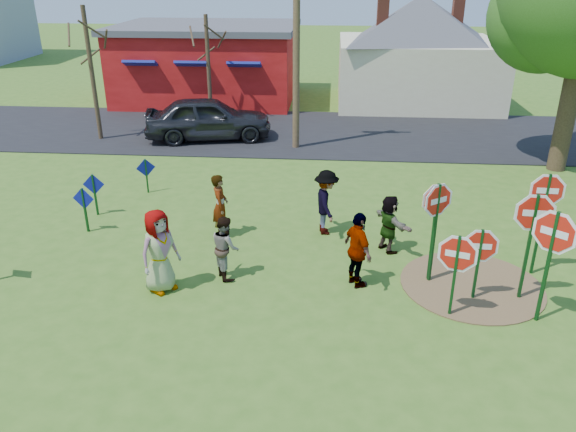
% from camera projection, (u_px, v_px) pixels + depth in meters
% --- Properties ---
extents(ground, '(120.00, 120.00, 0.00)m').
position_uv_depth(ground, '(280.00, 257.00, 14.05)').
color(ground, '#3A631C').
rests_on(ground, ground).
extents(road, '(120.00, 7.50, 0.04)m').
position_uv_depth(road, '(304.00, 132.00, 24.51)').
color(road, black).
rests_on(road, ground).
extents(dirt_patch, '(3.20, 3.20, 0.03)m').
position_uv_depth(dirt_patch, '(471.00, 285.00, 12.81)').
color(dirt_patch, brown).
rests_on(dirt_patch, ground).
extents(red_building, '(9.40, 7.69, 3.90)m').
position_uv_depth(red_building, '(209.00, 62.00, 30.03)').
color(red_building, maroon).
rests_on(red_building, ground).
extents(cream_house, '(9.40, 9.40, 6.50)m').
position_uv_depth(cream_house, '(418.00, 46.00, 28.84)').
color(cream_house, beige).
rests_on(cream_house, ground).
extents(stop_sign_a, '(1.03, 0.36, 1.97)m').
position_uv_depth(stop_sign_a, '(457.00, 259.00, 11.22)').
color(stop_sign_a, '#113E18').
rests_on(stop_sign_a, ground).
extents(stop_sign_b, '(0.93, 0.36, 2.52)m').
position_uv_depth(stop_sign_b, '(436.00, 208.00, 12.31)').
color(stop_sign_b, '#113E18').
rests_on(stop_sign_b, ground).
extents(stop_sign_c, '(1.12, 0.09, 2.60)m').
position_uv_depth(stop_sign_c, '(533.00, 223.00, 11.61)').
color(stop_sign_c, '#113E18').
rests_on(stop_sign_c, ground).
extents(stop_sign_d, '(1.06, 0.08, 2.63)m').
position_uv_depth(stop_sign_d, '(546.00, 199.00, 12.57)').
color(stop_sign_d, '#113E18').
rests_on(stop_sign_d, ground).
extents(stop_sign_e, '(1.03, 0.07, 1.81)m').
position_uv_depth(stop_sign_e, '(480.00, 250.00, 11.84)').
color(stop_sign_e, '#113E18').
rests_on(stop_sign_e, ground).
extents(stop_sign_f, '(0.91, 0.79, 2.59)m').
position_uv_depth(stop_sign_f, '(553.00, 241.00, 10.84)').
color(stop_sign_f, '#113E18').
rests_on(stop_sign_f, ground).
extents(stop_sign_g, '(0.84, 0.62, 2.54)m').
position_uv_depth(stop_sign_g, '(437.00, 211.00, 12.28)').
color(stop_sign_g, '#113E18').
rests_on(stop_sign_g, ground).
extents(blue_diamond_b, '(0.61, 0.09, 1.28)m').
position_uv_depth(blue_diamond_b, '(84.00, 205.00, 15.11)').
color(blue_diamond_b, '#113E18').
rests_on(blue_diamond_b, ground).
extents(blue_diamond_c, '(0.63, 0.06, 1.26)m').
position_uv_depth(blue_diamond_c, '(94.00, 190.00, 16.15)').
color(blue_diamond_c, '#113E18').
rests_on(blue_diamond_c, ground).
extents(blue_diamond_d, '(0.55, 0.28, 1.14)m').
position_uv_depth(blue_diamond_d, '(146.00, 172.00, 17.80)').
color(blue_diamond_d, '#113E18').
rests_on(blue_diamond_d, ground).
extents(person_a, '(1.06, 1.13, 1.94)m').
position_uv_depth(person_a, '(159.00, 251.00, 12.28)').
color(person_a, '#3A4A85').
rests_on(person_a, ground).
extents(person_b, '(0.51, 0.69, 1.74)m').
position_uv_depth(person_b, '(220.00, 206.00, 14.85)').
color(person_b, '#267B6E').
rests_on(person_b, ground).
extents(person_c, '(0.86, 0.92, 1.51)m').
position_uv_depth(person_c, '(226.00, 247.00, 12.92)').
color(person_c, brown).
rests_on(person_c, ground).
extents(person_d, '(0.87, 1.26, 1.79)m').
position_uv_depth(person_d, '(326.00, 202.00, 15.00)').
color(person_d, '#2E2F33').
rests_on(person_d, ground).
extents(person_e, '(0.88, 1.13, 1.79)m').
position_uv_depth(person_e, '(358.00, 250.00, 12.47)').
color(person_e, '#4A2A58').
rests_on(person_e, ground).
extents(person_f, '(1.09, 1.43, 1.51)m').
position_uv_depth(person_f, '(389.00, 224.00, 14.10)').
color(person_f, '#184D1F').
rests_on(person_f, ground).
extents(suv, '(5.46, 3.08, 1.75)m').
position_uv_depth(suv, '(208.00, 118.00, 23.20)').
color(suv, '#2B2B2F').
rests_on(suv, road).
extents(utility_pole, '(2.10, 0.27, 8.58)m').
position_uv_depth(utility_pole, '(296.00, 30.00, 20.66)').
color(utility_pole, '#4C3823').
rests_on(utility_pole, ground).
extents(bare_tree_west, '(1.80, 1.80, 5.32)m').
position_uv_depth(bare_tree_west, '(89.00, 55.00, 22.20)').
color(bare_tree_west, '#382819').
rests_on(bare_tree_west, ground).
extents(bare_tree_east, '(1.80, 1.80, 4.75)m').
position_uv_depth(bare_tree_east, '(208.00, 54.00, 25.10)').
color(bare_tree_east, '#382819').
rests_on(bare_tree_east, ground).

